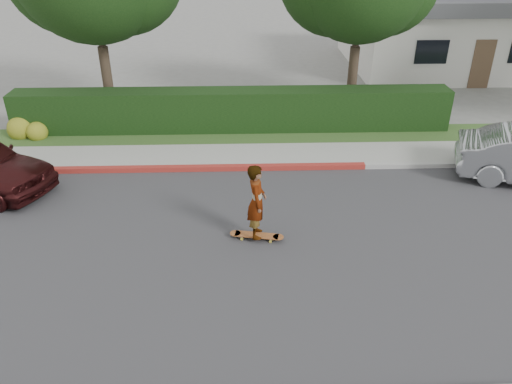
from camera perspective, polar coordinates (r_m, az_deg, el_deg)
ground at (r=11.78m, az=11.89°, el=-6.21°), size 120.00×120.00×0.00m
road at (r=11.78m, az=11.89°, el=-6.19°), size 60.00×8.00×0.01m
curb_far at (r=15.20m, az=8.64°, el=2.91°), size 60.00×0.20×0.15m
curb_red_section at (r=15.13m, az=-10.36°, el=2.64°), size 12.00×0.21×0.15m
sidewalk_far at (r=16.01m, az=8.11°, el=4.27°), size 60.00×1.60×0.12m
planting_strip at (r=17.46m, az=7.28°, el=6.43°), size 60.00×1.60×0.10m
hedge at (r=17.56m, az=-2.70°, el=9.22°), size 15.00×1.00×1.50m
flowering_shrub at (r=18.74m, az=-24.78°, el=6.48°), size 1.40×1.00×0.90m
house at (r=27.88m, az=21.85°, el=17.56°), size 10.60×8.60×4.30m
skateboard at (r=11.74m, az=0.08°, el=-4.98°), size 1.29×0.48×0.12m
skateboarder at (r=11.25m, az=0.08°, el=-1.09°), size 0.45×0.67×1.80m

